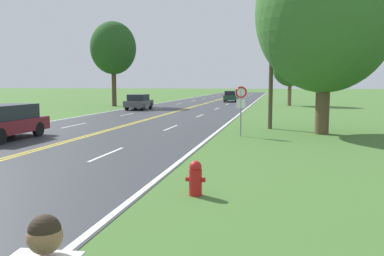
# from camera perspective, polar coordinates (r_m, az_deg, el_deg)

# --- Properties ---
(fire_hydrant) EXTENTS (0.46, 0.30, 0.81)m
(fire_hydrant) POSITION_cam_1_polar(r_m,az_deg,el_deg) (9.39, 0.49, -7.01)
(fire_hydrant) COLOR red
(fire_hydrant) RESTS_ON ground
(traffic_sign) EXTENTS (0.60, 0.10, 2.44)m
(traffic_sign) POSITION_cam_1_polar(r_m,az_deg,el_deg) (19.81, 6.89, 4.13)
(traffic_sign) COLOR gray
(traffic_sign) RESTS_ON ground
(utility_pole_midground) EXTENTS (1.80, 0.24, 8.11)m
(utility_pole_midground) POSITION_cam_1_polar(r_m,az_deg,el_deg) (23.44, 11.08, 10.18)
(utility_pole_midground) COLOR brown
(utility_pole_midground) RESTS_ON ground
(tree_left_verge) EXTENTS (5.06, 5.06, 9.39)m
(tree_left_verge) POSITION_cam_1_polar(r_m,az_deg,el_deg) (46.74, -11.00, 10.94)
(tree_left_verge) COLOR #473828
(tree_left_verge) RESTS_ON ground
(tree_behind_sign) EXTENTS (4.18, 4.18, 7.03)m
(tree_behind_sign) POSITION_cam_1_polar(r_m,az_deg,el_deg) (48.42, 13.63, 8.53)
(tree_behind_sign) COLOR brown
(tree_behind_sign) RESTS_ON ground
(tree_mid_treeline) EXTENTS (6.94, 6.94, 10.09)m
(tree_mid_treeline) POSITION_cam_1_polar(r_m,az_deg,el_deg) (21.88, 18.26, 15.21)
(tree_mid_treeline) COLOR brown
(tree_mid_treeline) RESTS_ON ground
(car_maroon_van_nearest) EXTENTS (1.86, 4.54, 1.60)m
(car_maroon_van_nearest) POSITION_cam_1_polar(r_m,az_deg,el_deg) (20.34, -24.87, 0.88)
(car_maroon_van_nearest) COLOR black
(car_maroon_van_nearest) RESTS_ON ground
(car_dark_grey_sedan_approaching) EXTENTS (1.88, 4.06, 1.50)m
(car_dark_grey_sedan_approaching) POSITION_cam_1_polar(r_m,az_deg,el_deg) (40.03, -7.49, 3.68)
(car_dark_grey_sedan_approaching) COLOR black
(car_dark_grey_sedan_approaching) RESTS_ON ground
(car_dark_green_suv_mid_near) EXTENTS (1.84, 4.51, 1.53)m
(car_dark_green_suv_mid_near) POSITION_cam_1_polar(r_m,az_deg,el_deg) (57.07, 5.52, 4.51)
(car_dark_green_suv_mid_near) COLOR black
(car_dark_green_suv_mid_near) RESTS_ON ground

